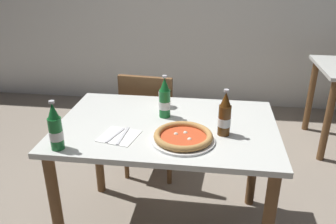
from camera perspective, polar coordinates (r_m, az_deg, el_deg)
name	(u,v)px	position (r m, az deg, el deg)	size (l,w,h in m)	color
dining_table_main	(167,142)	(1.95, -0.20, -5.00)	(1.20, 0.80, 0.75)	silver
chair_behind_table	(150,119)	(2.59, -2.98, -1.16)	(0.43, 0.43, 0.85)	brown
pizza_margherita_near	(183,137)	(1.72, 2.53, -4.15)	(0.32, 0.32, 0.04)	white
beer_bottle_left	(55,129)	(1.70, -18.11, -2.69)	(0.07, 0.07, 0.25)	#196B2D
beer_bottle_center	(165,100)	(1.95, -0.55, 2.05)	(0.07, 0.07, 0.25)	#196B2D
beer_bottle_right	(225,116)	(1.77, 9.35, -0.66)	(0.07, 0.07, 0.25)	#512D0F
napkin_with_cutlery	(119,136)	(1.79, -8.07, -3.94)	(0.21, 0.21, 0.01)	white
paper_cup	(165,99)	(2.10, -0.58, 2.11)	(0.07, 0.07, 0.10)	white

